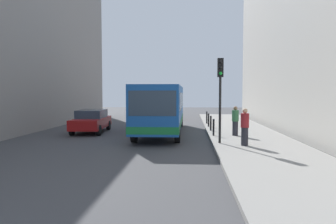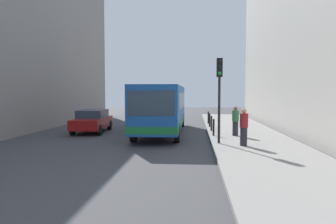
{
  "view_description": "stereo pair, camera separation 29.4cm",
  "coord_description": "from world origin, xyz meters",
  "px_view_note": "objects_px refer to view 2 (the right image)",
  "views": [
    {
      "loc": [
        2.08,
        -16.87,
        2.61
      ],
      "look_at": [
        0.84,
        1.7,
        1.48
      ],
      "focal_mm": 34.6,
      "sensor_mm": 36.0,
      "label": 1
    },
    {
      "loc": [
        2.37,
        -16.85,
        2.61
      ],
      "look_at": [
        0.84,
        1.7,
        1.48
      ],
      "focal_mm": 34.6,
      "sensor_mm": 36.0,
      "label": 2
    }
  ],
  "objects_px": {
    "bollard_farthest": "(208,117)",
    "pedestrian_near_signal": "(244,127)",
    "car_beside_bus": "(92,120)",
    "traffic_light": "(219,84)",
    "bollard_near": "(214,127)",
    "pedestrian_mid_sidewalk": "(235,121)",
    "bollard_far": "(210,120)",
    "bus": "(162,106)",
    "car_behind_bus": "(166,111)",
    "bollard_mid": "(211,123)"
  },
  "relations": [
    {
      "from": "car_beside_bus",
      "to": "traffic_light",
      "type": "xyz_separation_m",
      "value": [
        7.87,
        -4.93,
        2.22
      ]
    },
    {
      "from": "bollard_farthest",
      "to": "pedestrian_near_signal",
      "type": "xyz_separation_m",
      "value": [
        1.18,
        -10.72,
        0.39
      ]
    },
    {
      "from": "bollard_mid",
      "to": "bollard_far",
      "type": "bearing_deg",
      "value": 90.0
    },
    {
      "from": "bus",
      "to": "bollard_mid",
      "type": "distance_m",
      "value": 3.34
    },
    {
      "from": "bollard_farthest",
      "to": "car_beside_bus",
      "type": "bearing_deg",
      "value": -146.6
    },
    {
      "from": "bollard_near",
      "to": "pedestrian_mid_sidewalk",
      "type": "xyz_separation_m",
      "value": [
        1.24,
        0.11,
        0.36
      ]
    },
    {
      "from": "bollard_mid",
      "to": "bollard_farthest",
      "type": "relative_size",
      "value": 1.0
    },
    {
      "from": "bus",
      "to": "bollard_far",
      "type": "distance_m",
      "value": 4.28
    },
    {
      "from": "bollard_near",
      "to": "bollard_farthest",
      "type": "relative_size",
      "value": 1.0
    },
    {
      "from": "car_beside_bus",
      "to": "pedestrian_near_signal",
      "type": "xyz_separation_m",
      "value": [
        8.95,
        -5.59,
        0.23
      ]
    },
    {
      "from": "car_behind_bus",
      "to": "bollard_mid",
      "type": "bearing_deg",
      "value": 109.21
    },
    {
      "from": "pedestrian_near_signal",
      "to": "pedestrian_mid_sidewalk",
      "type": "xyz_separation_m",
      "value": [
        0.06,
        3.52,
        -0.03
      ]
    },
    {
      "from": "traffic_light",
      "to": "bollard_farthest",
      "type": "xyz_separation_m",
      "value": [
        -0.1,
        10.06,
        -2.38
      ]
    },
    {
      "from": "bollard_mid",
      "to": "pedestrian_near_signal",
      "type": "xyz_separation_m",
      "value": [
        1.18,
        -5.84,
        0.39
      ]
    },
    {
      "from": "bus",
      "to": "pedestrian_mid_sidewalk",
      "type": "bearing_deg",
      "value": 154.45
    },
    {
      "from": "bus",
      "to": "bollard_farthest",
      "type": "relative_size",
      "value": 11.61
    },
    {
      "from": "car_beside_bus",
      "to": "bollard_near",
      "type": "height_order",
      "value": "car_beside_bus"
    },
    {
      "from": "traffic_light",
      "to": "pedestrian_mid_sidewalk",
      "type": "bearing_deg",
      "value": 68.29
    },
    {
      "from": "car_behind_bus",
      "to": "traffic_light",
      "type": "relative_size",
      "value": 1.09
    },
    {
      "from": "car_behind_bus",
      "to": "bollard_far",
      "type": "height_order",
      "value": "car_behind_bus"
    },
    {
      "from": "bollard_near",
      "to": "pedestrian_mid_sidewalk",
      "type": "distance_m",
      "value": 1.29
    },
    {
      "from": "bus",
      "to": "bollard_near",
      "type": "height_order",
      "value": "bus"
    },
    {
      "from": "traffic_light",
      "to": "bollard_mid",
      "type": "height_order",
      "value": "traffic_light"
    },
    {
      "from": "bus",
      "to": "pedestrian_mid_sidewalk",
      "type": "xyz_separation_m",
      "value": [
        4.38,
        -2.07,
        -0.74
      ]
    },
    {
      "from": "bollard_far",
      "to": "bollard_near",
      "type": "bearing_deg",
      "value": -90.0
    },
    {
      "from": "bollard_far",
      "to": "pedestrian_near_signal",
      "type": "height_order",
      "value": "pedestrian_near_signal"
    },
    {
      "from": "traffic_light",
      "to": "pedestrian_mid_sidewalk",
      "type": "relative_size",
      "value": 2.45
    },
    {
      "from": "bollard_far",
      "to": "pedestrian_near_signal",
      "type": "relative_size",
      "value": 0.55
    },
    {
      "from": "car_behind_bus",
      "to": "pedestrian_mid_sidewalk",
      "type": "bearing_deg",
      "value": 110.63
    },
    {
      "from": "car_beside_bus",
      "to": "bollard_far",
      "type": "bearing_deg",
      "value": -164.05
    },
    {
      "from": "bollard_near",
      "to": "bollard_farthest",
      "type": "bearing_deg",
      "value": 90.0
    },
    {
      "from": "car_beside_bus",
      "to": "bollard_near",
      "type": "xyz_separation_m",
      "value": [
        7.77,
        -2.19,
        -0.16
      ]
    },
    {
      "from": "traffic_light",
      "to": "bollard_near",
      "type": "height_order",
      "value": "traffic_light"
    },
    {
      "from": "bus",
      "to": "bollard_farthest",
      "type": "bearing_deg",
      "value": -121.75
    },
    {
      "from": "bollard_mid",
      "to": "car_beside_bus",
      "type": "bearing_deg",
      "value": -178.15
    },
    {
      "from": "bollard_farthest",
      "to": "pedestrian_near_signal",
      "type": "relative_size",
      "value": 0.55
    },
    {
      "from": "bus",
      "to": "bollard_near",
      "type": "distance_m",
      "value": 3.98
    },
    {
      "from": "bollard_farthest",
      "to": "bus",
      "type": "bearing_deg",
      "value": -121.52
    },
    {
      "from": "car_behind_bus",
      "to": "pedestrian_mid_sidewalk",
      "type": "relative_size",
      "value": 2.66
    },
    {
      "from": "car_behind_bus",
      "to": "car_beside_bus",
      "type": "bearing_deg",
      "value": 67.29
    },
    {
      "from": "bus",
      "to": "traffic_light",
      "type": "distance_m",
      "value": 6.04
    },
    {
      "from": "car_behind_bus",
      "to": "bollard_near",
      "type": "relative_size",
      "value": 4.68
    },
    {
      "from": "bollard_near",
      "to": "bollard_far",
      "type": "distance_m",
      "value": 4.87
    },
    {
      "from": "bus",
      "to": "bollard_farthest",
      "type": "xyz_separation_m",
      "value": [
        3.14,
        5.12,
        -1.1
      ]
    },
    {
      "from": "car_beside_bus",
      "to": "bollard_farthest",
      "type": "relative_size",
      "value": 4.73
    },
    {
      "from": "bollard_near",
      "to": "pedestrian_near_signal",
      "type": "xyz_separation_m",
      "value": [
        1.18,
        -3.4,
        0.39
      ]
    },
    {
      "from": "car_behind_bus",
      "to": "bollard_far",
      "type": "distance_m",
      "value": 8.49
    },
    {
      "from": "bollard_near",
      "to": "bollard_mid",
      "type": "bearing_deg",
      "value": 90.0
    },
    {
      "from": "bollard_farthest",
      "to": "pedestrian_near_signal",
      "type": "height_order",
      "value": "pedestrian_near_signal"
    },
    {
      "from": "car_behind_bus",
      "to": "pedestrian_mid_sidewalk",
      "type": "distance_m",
      "value": 13.34
    }
  ]
}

